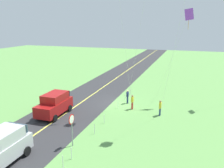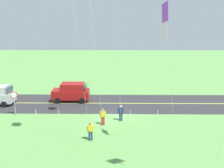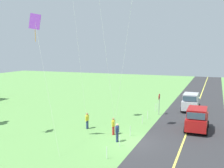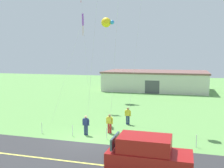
% 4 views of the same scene
% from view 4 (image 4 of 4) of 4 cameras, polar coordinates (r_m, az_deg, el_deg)
% --- Properties ---
extents(ground_plane, '(120.00, 120.00, 0.10)m').
position_cam_4_polar(ground_plane, '(20.54, -5.72, -12.18)').
color(ground_plane, '#60994C').
extents(asphalt_road, '(120.00, 7.00, 0.00)m').
position_cam_4_polar(asphalt_road, '(17.10, -10.83, -15.99)').
color(asphalt_road, '#2D2D30').
rests_on(asphalt_road, ground).
extents(road_centre_stripe, '(120.00, 0.16, 0.00)m').
position_cam_4_polar(road_centre_stripe, '(17.09, -10.83, -15.98)').
color(road_centre_stripe, '#E5E04C').
rests_on(road_centre_stripe, asphalt_road).
extents(car_suv_foreground, '(4.40, 2.12, 2.24)m').
position_cam_4_polar(car_suv_foreground, '(14.42, 7.79, -15.35)').
color(car_suv_foreground, maroon).
rests_on(car_suv_foreground, ground).
extents(person_adult_near, '(0.58, 0.22, 1.60)m').
position_cam_4_polar(person_adult_near, '(24.64, 3.45, -6.80)').
color(person_adult_near, navy).
rests_on(person_adult_near, ground).
extents(person_adult_companion, '(0.58, 0.22, 1.60)m').
position_cam_4_polar(person_adult_companion, '(21.56, -5.69, -8.74)').
color(person_adult_companion, navy).
rests_on(person_adult_companion, ground).
extents(person_child_watcher, '(0.58, 0.22, 1.60)m').
position_cam_4_polar(person_child_watcher, '(21.93, -0.53, -8.45)').
color(person_child_watcher, red).
rests_on(person_child_watcher, ground).
extents(kite_green_far, '(2.20, 1.75, 11.81)m').
position_cam_4_polar(kite_green_far, '(38.78, -1.19, 13.23)').
color(kite_green_far, silver).
rests_on(kite_green_far, ground).
extents(kite_orange_near, '(2.18, 3.82, 10.70)m').
position_cam_4_polar(kite_orange_near, '(27.58, -6.45, 13.30)').
color(kite_orange_near, silver).
rests_on(kite_orange_near, ground).
extents(warehouse_distant, '(18.36, 10.20, 3.50)m').
position_cam_4_polar(warehouse_distant, '(49.07, 9.44, 0.77)').
color(warehouse_distant, beige).
rests_on(warehouse_distant, ground).
extents(fence_post_0, '(0.05, 0.05, 0.90)m').
position_cam_4_polar(fence_post_0, '(22.77, -14.99, -9.19)').
color(fence_post_0, silver).
rests_on(fence_post_0, ground).
extents(fence_post_1, '(0.05, 0.05, 0.90)m').
position_cam_4_polar(fence_post_1, '(21.53, -8.60, -9.95)').
color(fence_post_1, silver).
rests_on(fence_post_1, ground).
extents(fence_post_2, '(0.05, 0.05, 0.90)m').
position_cam_4_polar(fence_post_2, '(20.55, -1.17, -10.67)').
color(fence_post_2, silver).
rests_on(fence_post_2, ground).
extents(fence_post_3, '(0.05, 0.05, 0.90)m').
position_cam_4_polar(fence_post_3, '(19.79, 11.03, -11.47)').
color(fence_post_3, silver).
rests_on(fence_post_3, ground).
extents(fence_post_4, '(0.05, 0.05, 0.90)m').
position_cam_4_polar(fence_post_4, '(19.75, 17.85, -11.70)').
color(fence_post_4, silver).
rests_on(fence_post_4, ground).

